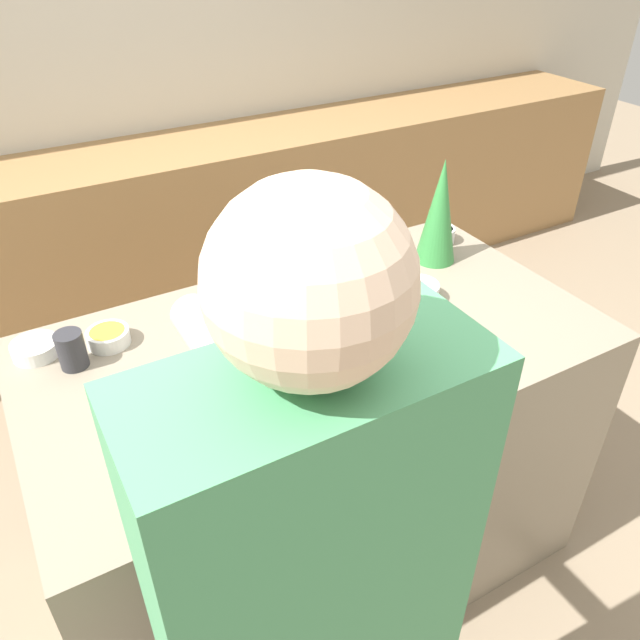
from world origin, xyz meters
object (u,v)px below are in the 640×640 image
candy_bowl_behind_tray (418,291)px  gingerbread_house (340,320)px  decorative_tree (440,211)px  candy_bowl_far_right (291,287)px  baking_tray (340,353)px  candy_bowl_beside_tree (384,260)px  candy_bowl_far_left (441,234)px  candy_bowl_near_tray_right (35,348)px  candy_bowl_center_rear (108,337)px  candy_bowl_front_corner (144,391)px  mug (71,350)px

candy_bowl_behind_tray → gingerbread_house: bearing=-161.2°
decorative_tree → candy_bowl_far_right: decorative_tree is taller
baking_tray → candy_bowl_beside_tree: 0.51m
candy_bowl_far_left → candy_bowl_near_tray_right: candy_bowl_far_left is taller
decorative_tree → candy_bowl_center_rear: (-1.08, 0.06, -0.15)m
candy_bowl_front_corner → candy_bowl_behind_tray: bearing=2.1°
baking_tray → candy_bowl_far_left: candy_bowl_far_left is taller
candy_bowl_beside_tree → candy_bowl_front_corner: 0.93m
candy_bowl_center_rear → candy_bowl_beside_tree: (0.91, -0.01, -0.00)m
baking_tray → candy_bowl_near_tray_right: size_ratio=3.78×
candy_bowl_center_rear → candy_bowl_far_right: size_ratio=1.06×
candy_bowl_beside_tree → candy_bowl_front_corner: size_ratio=1.22×
candy_bowl_center_rear → mug: 0.12m
candy_bowl_behind_tray → decorative_tree: bearing=40.5°
gingerbread_house → decorative_tree: bearing=28.0°
decorative_tree → candy_bowl_center_rear: decorative_tree is taller
candy_bowl_far_right → candy_bowl_far_left: bearing=3.7°
gingerbread_house → candy_bowl_near_tray_right: 0.82m
baking_tray → candy_bowl_beside_tree: bearing=42.1°
candy_bowl_far_right → candy_bowl_front_corner: candy_bowl_front_corner is taller
candy_bowl_near_tray_right → candy_bowl_far_right: candy_bowl_near_tray_right is taller
candy_bowl_behind_tray → candy_bowl_far_right: size_ratio=1.18×
candy_bowl_front_corner → gingerbread_house: bearing=-9.7°
baking_tray → candy_bowl_far_right: candy_bowl_far_right is taller
candy_bowl_far_right → candy_bowl_front_corner: 0.60m
candy_bowl_center_rear → baking_tray: bearing=-34.0°
baking_tray → gingerbread_house: 0.11m
candy_bowl_near_tray_right → candy_bowl_far_right: bearing=-4.3°
candy_bowl_behind_tray → candy_bowl_beside_tree: (0.03, 0.22, -0.01)m
candy_bowl_far_left → candy_bowl_far_right: bearing=-176.3°
candy_bowl_far_right → mug: (-0.66, -0.04, 0.03)m
candy_bowl_center_rear → mug: mug is taller
candy_bowl_behind_tray → candy_bowl_beside_tree: bearing=82.0°
candy_bowl_far_left → decorative_tree: bearing=-137.4°
candy_bowl_near_tray_right → candy_bowl_center_rear: candy_bowl_center_rear is taller
candy_bowl_behind_tray → candy_bowl_far_right: 0.39m
candy_bowl_far_left → candy_bowl_front_corner: (-1.17, -0.30, -0.01)m
baking_tray → candy_bowl_near_tray_right: (-0.71, 0.40, 0.02)m
gingerbread_house → candy_bowl_far_left: 0.76m
baking_tray → gingerbread_house: (0.00, 0.00, 0.11)m
candy_bowl_far_left → candy_bowl_behind_tray: 0.41m
baking_tray → mug: (-0.63, 0.30, 0.05)m
candy_bowl_far_left → candy_bowl_front_corner: 1.20m
baking_tray → decorative_tree: 0.65m
candy_bowl_front_corner → candy_bowl_far_left: bearing=14.4°
baking_tray → candy_bowl_center_rear: 0.64m
gingerbread_house → candy_bowl_far_left: bearing=30.6°
baking_tray → candy_bowl_near_tray_right: bearing=150.5°
candy_bowl_center_rear → candy_bowl_near_tray_right: bearing=165.7°
decorative_tree → candy_bowl_near_tray_right: decorative_tree is taller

